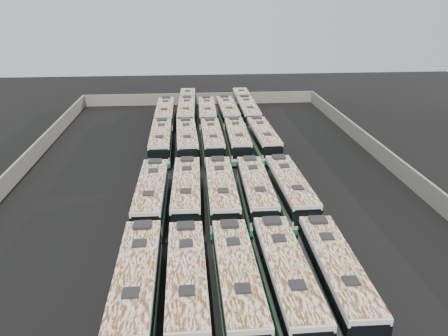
# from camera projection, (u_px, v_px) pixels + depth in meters

# --- Properties ---
(ground) EXTENTS (140.00, 140.00, 0.00)m
(ground) POSITION_uv_depth(u_px,v_px,m) (210.00, 175.00, 52.25)
(ground) COLOR black
(ground) RESTS_ON ground
(perimeter_wall) EXTENTS (45.20, 73.20, 2.20)m
(perimeter_wall) POSITION_uv_depth(u_px,v_px,m) (210.00, 167.00, 51.84)
(perimeter_wall) COLOR #65645E
(perimeter_wall) RESTS_ON ground
(bus_front_far_left) EXTENTS (2.80, 12.95, 3.65)m
(bus_front_far_left) POSITION_uv_depth(u_px,v_px,m) (137.00, 286.00, 29.49)
(bus_front_far_left) COLOR silver
(bus_front_far_left) RESTS_ON ground
(bus_front_left) EXTENTS (2.75, 12.56, 3.54)m
(bus_front_left) POSITION_uv_depth(u_px,v_px,m) (187.00, 284.00, 29.75)
(bus_front_left) COLOR silver
(bus_front_left) RESTS_ON ground
(bus_front_center) EXTENTS (2.75, 12.61, 3.55)m
(bus_front_center) POSITION_uv_depth(u_px,v_px,m) (237.00, 282.00, 29.95)
(bus_front_center) COLOR silver
(bus_front_center) RESTS_ON ground
(bus_front_right) EXTENTS (2.83, 12.86, 3.62)m
(bus_front_right) POSITION_uv_depth(u_px,v_px,m) (286.00, 279.00, 30.22)
(bus_front_right) COLOR silver
(bus_front_right) RESTS_ON ground
(bus_front_far_right) EXTENTS (2.86, 12.52, 3.52)m
(bus_front_far_right) POSITION_uv_depth(u_px,v_px,m) (336.00, 275.00, 30.68)
(bus_front_far_right) COLOR silver
(bus_front_far_right) RESTS_ON ground
(bus_midfront_far_left) EXTENTS (2.81, 12.71, 3.57)m
(bus_midfront_far_left) POSITION_uv_depth(u_px,v_px,m) (152.00, 196.00, 42.68)
(bus_midfront_far_left) COLOR silver
(bus_midfront_far_left) RESTS_ON ground
(bus_midfront_left) EXTENTS (2.97, 12.84, 3.61)m
(bus_midfront_left) POSITION_uv_depth(u_px,v_px,m) (187.00, 193.00, 43.14)
(bus_midfront_left) COLOR silver
(bus_midfront_left) RESTS_ON ground
(bus_midfront_center) EXTENTS (2.83, 12.85, 3.62)m
(bus_midfront_center) POSITION_uv_depth(u_px,v_px,m) (221.00, 193.00, 43.21)
(bus_midfront_center) COLOR silver
(bus_midfront_center) RESTS_ON ground
(bus_midfront_right) EXTENTS (2.89, 12.62, 3.54)m
(bus_midfront_right) POSITION_uv_depth(u_px,v_px,m) (256.00, 192.00, 43.61)
(bus_midfront_right) COLOR silver
(bus_midfront_right) RESTS_ON ground
(bus_midfront_far_right) EXTENTS (2.93, 12.79, 3.59)m
(bus_midfront_far_right) POSITION_uv_depth(u_px,v_px,m) (290.00, 190.00, 43.83)
(bus_midfront_far_right) COLOR silver
(bus_midfront_far_right) RESTS_ON ground
(bus_midback_far_left) EXTENTS (2.77, 12.56, 3.53)m
(bus_midback_far_left) POSITION_uv_depth(u_px,v_px,m) (161.00, 141.00, 58.45)
(bus_midback_far_left) COLOR silver
(bus_midback_far_left) RESTS_ON ground
(bus_midback_left) EXTENTS (2.97, 12.62, 3.54)m
(bus_midback_left) POSITION_uv_depth(u_px,v_px,m) (187.00, 141.00, 58.56)
(bus_midback_left) COLOR silver
(bus_midback_left) RESTS_ON ground
(bus_midback_center) EXTENTS (2.67, 12.41, 3.50)m
(bus_midback_center) POSITION_uv_depth(u_px,v_px,m) (212.00, 141.00, 58.84)
(bus_midback_center) COLOR silver
(bus_midback_center) RESTS_ON ground
(bus_midback_right) EXTENTS (2.83, 12.49, 3.51)m
(bus_midback_right) POSITION_uv_depth(u_px,v_px,m) (237.00, 140.00, 59.22)
(bus_midback_right) COLOR silver
(bus_midback_right) RESTS_ON ground
(bus_midback_far_right) EXTENTS (2.94, 12.59, 3.53)m
(bus_midback_far_right) POSITION_uv_depth(u_px,v_px,m) (263.00, 139.00, 59.48)
(bus_midback_far_right) COLOR silver
(bus_midback_far_right) RESTS_ON ground
(bus_back_far_left) EXTENTS (2.72, 12.81, 3.61)m
(bus_back_far_left) POSITION_uv_depth(u_px,v_px,m) (165.00, 114.00, 71.45)
(bus_back_far_left) COLOR silver
(bus_back_far_left) RESTS_ON ground
(bus_back_left) EXTENTS (3.21, 19.96, 3.61)m
(bus_back_left) POSITION_uv_depth(u_px,v_px,m) (187.00, 108.00, 75.13)
(bus_back_left) COLOR silver
(bus_back_left) RESTS_ON ground
(bus_back_center) EXTENTS (2.90, 12.63, 3.55)m
(bus_back_center) POSITION_uv_depth(u_px,v_px,m) (207.00, 114.00, 72.04)
(bus_back_center) COLOR silver
(bus_back_center) RESTS_ON ground
(bus_back_right) EXTENTS (2.96, 12.74, 3.58)m
(bus_back_right) POSITION_uv_depth(u_px,v_px,m) (228.00, 113.00, 72.40)
(bus_back_right) COLOR silver
(bus_back_right) RESTS_ON ground
(bus_back_far_right) EXTENTS (2.83, 19.72, 3.57)m
(bus_back_far_right) POSITION_uv_depth(u_px,v_px,m) (246.00, 107.00, 75.82)
(bus_back_far_right) COLOR silver
(bus_back_far_right) RESTS_ON ground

